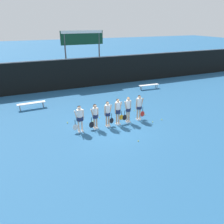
{
  "coord_description": "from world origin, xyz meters",
  "views": [
    {
      "loc": [
        -4.89,
        -11.48,
        6.16
      ],
      "look_at": [
        -0.02,
        -0.01,
        0.92
      ],
      "focal_mm": 35.0,
      "sensor_mm": 36.0,
      "label": 1
    }
  ],
  "objects_px": {
    "tennis_ball_1": "(128,116)",
    "tennis_ball_5": "(81,123)",
    "bench_courtside": "(31,104)",
    "player_0": "(80,117)",
    "scoreboard": "(82,42)",
    "player_4": "(128,108)",
    "player_5": "(139,105)",
    "tennis_ball_8": "(67,123)",
    "bench_far": "(149,85)",
    "tennis_ball_10": "(138,141)",
    "player_3": "(118,110)",
    "tennis_ball_6": "(162,120)",
    "tennis_ball_3": "(134,110)",
    "tennis_ball_0": "(110,114)",
    "tennis_ball_4": "(145,115)",
    "tennis_ball_7": "(93,121)",
    "tennis_ball_2": "(153,122)",
    "tennis_ball_9": "(99,117)",
    "player_1": "(95,115)",
    "player_2": "(108,112)"
  },
  "relations": [
    {
      "from": "player_0",
      "to": "tennis_ball_10",
      "type": "xyz_separation_m",
      "value": [
        2.63,
        -2.35,
        -0.96
      ]
    },
    {
      "from": "player_4",
      "to": "tennis_ball_10",
      "type": "relative_size",
      "value": 26.29
    },
    {
      "from": "tennis_ball_2",
      "to": "tennis_ball_1",
      "type": "bearing_deg",
      "value": 124.37
    },
    {
      "from": "scoreboard",
      "to": "player_4",
      "type": "distance_m",
      "value": 10.66
    },
    {
      "from": "scoreboard",
      "to": "bench_courtside",
      "type": "bearing_deg",
      "value": -137.23
    },
    {
      "from": "tennis_ball_2",
      "to": "tennis_ball_9",
      "type": "height_order",
      "value": "tennis_ball_9"
    },
    {
      "from": "player_4",
      "to": "tennis_ball_6",
      "type": "relative_size",
      "value": 25.1
    },
    {
      "from": "player_4",
      "to": "tennis_ball_8",
      "type": "relative_size",
      "value": 25.75
    },
    {
      "from": "player_1",
      "to": "bench_courtside",
      "type": "bearing_deg",
      "value": 120.77
    },
    {
      "from": "player_0",
      "to": "tennis_ball_0",
      "type": "bearing_deg",
      "value": 35.65
    },
    {
      "from": "player_4",
      "to": "tennis_ball_8",
      "type": "bearing_deg",
      "value": 155.04
    },
    {
      "from": "player_5",
      "to": "tennis_ball_7",
      "type": "relative_size",
      "value": 25.37
    },
    {
      "from": "tennis_ball_4",
      "to": "tennis_ball_9",
      "type": "xyz_separation_m",
      "value": [
        -3.11,
        0.78,
        0.0
      ]
    },
    {
      "from": "tennis_ball_8",
      "to": "player_3",
      "type": "bearing_deg",
      "value": -25.95
    },
    {
      "from": "bench_far",
      "to": "tennis_ball_3",
      "type": "bearing_deg",
      "value": -128.85
    },
    {
      "from": "player_0",
      "to": "tennis_ball_0",
      "type": "height_order",
      "value": "player_0"
    },
    {
      "from": "player_4",
      "to": "player_5",
      "type": "distance_m",
      "value": 0.85
    },
    {
      "from": "player_1",
      "to": "tennis_ball_1",
      "type": "distance_m",
      "value": 2.98
    },
    {
      "from": "player_4",
      "to": "tennis_ball_7",
      "type": "xyz_separation_m",
      "value": [
        -2.1,
        0.94,
        -0.97
      ]
    },
    {
      "from": "scoreboard",
      "to": "tennis_ball_10",
      "type": "relative_size",
      "value": 80.08
    },
    {
      "from": "player_0",
      "to": "tennis_ball_7",
      "type": "xyz_separation_m",
      "value": [
        1.1,
        1.03,
        -0.96
      ]
    },
    {
      "from": "player_4",
      "to": "tennis_ball_9",
      "type": "height_order",
      "value": "player_4"
    },
    {
      "from": "scoreboard",
      "to": "tennis_ball_5",
      "type": "xyz_separation_m",
      "value": [
        -2.91,
        -9.2,
        -4.15
      ]
    },
    {
      "from": "tennis_ball_7",
      "to": "tennis_ball_8",
      "type": "distance_m",
      "value": 1.64
    },
    {
      "from": "tennis_ball_6",
      "to": "tennis_ball_4",
      "type": "bearing_deg",
      "value": 116.96
    },
    {
      "from": "player_2",
      "to": "player_5",
      "type": "xyz_separation_m",
      "value": [
        2.28,
        0.14,
        0.05
      ]
    },
    {
      "from": "tennis_ball_1",
      "to": "tennis_ball_4",
      "type": "distance_m",
      "value": 1.2
    },
    {
      "from": "scoreboard",
      "to": "player_0",
      "type": "bearing_deg",
      "value": -107.57
    },
    {
      "from": "tennis_ball_2",
      "to": "tennis_ball_3",
      "type": "relative_size",
      "value": 0.99
    },
    {
      "from": "tennis_ball_3",
      "to": "player_3",
      "type": "bearing_deg",
      "value": -142.49
    },
    {
      "from": "bench_far",
      "to": "player_3",
      "type": "relative_size",
      "value": 1.19
    },
    {
      "from": "player_3",
      "to": "bench_far",
      "type": "bearing_deg",
      "value": 36.47
    },
    {
      "from": "player_3",
      "to": "player_4",
      "type": "relative_size",
      "value": 1.01
    },
    {
      "from": "bench_far",
      "to": "tennis_ball_2",
      "type": "distance_m",
      "value": 7.61
    },
    {
      "from": "player_1",
      "to": "tennis_ball_5",
      "type": "bearing_deg",
      "value": 118.66
    },
    {
      "from": "player_4",
      "to": "tennis_ball_5",
      "type": "distance_m",
      "value": 3.17
    },
    {
      "from": "bench_courtside",
      "to": "player_0",
      "type": "bearing_deg",
      "value": -66.84
    },
    {
      "from": "tennis_ball_3",
      "to": "tennis_ball_7",
      "type": "bearing_deg",
      "value": -170.12
    },
    {
      "from": "player_5",
      "to": "tennis_ball_8",
      "type": "distance_m",
      "value": 4.82
    },
    {
      "from": "player_3",
      "to": "tennis_ball_1",
      "type": "relative_size",
      "value": 24.63
    },
    {
      "from": "bench_far",
      "to": "tennis_ball_10",
      "type": "xyz_separation_m",
      "value": [
        -5.86,
        -8.37,
        -0.34
      ]
    },
    {
      "from": "player_0",
      "to": "tennis_ball_6",
      "type": "bearing_deg",
      "value": -3.18
    },
    {
      "from": "player_4",
      "to": "tennis_ball_7",
      "type": "relative_size",
      "value": 25.36
    },
    {
      "from": "bench_courtside",
      "to": "tennis_ball_6",
      "type": "bearing_deg",
      "value": -37.54
    },
    {
      "from": "tennis_ball_2",
      "to": "tennis_ball_7",
      "type": "xyz_separation_m",
      "value": [
        -3.59,
        1.61,
        0.0
      ]
    },
    {
      "from": "player_5",
      "to": "player_1",
      "type": "bearing_deg",
      "value": -177.84
    },
    {
      "from": "tennis_ball_8",
      "to": "tennis_ball_9",
      "type": "distance_m",
      "value": 2.21
    },
    {
      "from": "player_4",
      "to": "tennis_ball_3",
      "type": "height_order",
      "value": "player_4"
    },
    {
      "from": "player_0",
      "to": "tennis_ball_8",
      "type": "bearing_deg",
      "value": 110.18
    },
    {
      "from": "tennis_ball_1",
      "to": "tennis_ball_5",
      "type": "xyz_separation_m",
      "value": [
        -3.33,
        0.14,
        -0.0
      ]
    }
  ]
}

